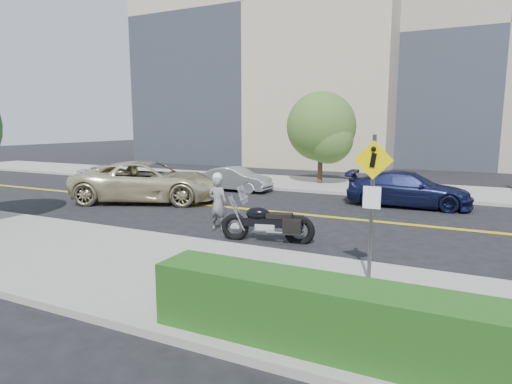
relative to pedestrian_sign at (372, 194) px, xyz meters
The scene contains 14 objects.
ground_plane 7.83m from the pedestrian_sign, 123.64° to the left, with size 120.00×120.00×0.00m, color black.
sidewalk_near 4.75m from the pedestrian_sign, 164.21° to the right, with size 60.00×5.00×0.15m, color #9E9B91.
sidewalk_far 14.56m from the pedestrian_sign, 106.91° to the left, with size 60.00×5.00×0.15m, color #9E9B91.
building_left 33.38m from the pedestrian_sign, 116.64° to the left, with size 22.00×14.00×25.00m, color tan.
building_mid 33.51m from the pedestrian_sign, 83.29° to the left, with size 18.00×14.00×20.00m, color #A39984.
hedge 3.73m from the pedestrian_sign, 58.93° to the right, with size 9.00×0.90×1.00m, color #235619.
pedestrian_sign is the anchor object (origin of this frame).
motorcyclist 6.10m from the pedestrian_sign, 151.92° to the left, with size 0.66×0.45×1.86m.
motorcycle 4.23m from the pedestrian_sign, 145.17° to the left, with size 2.63×0.80×1.60m, color black, non-canonical shape.
suv 12.33m from the pedestrian_sign, 150.89° to the left, with size 2.92×6.34×1.76m, color beige.
parked_car_white 18.51m from the pedestrian_sign, 150.43° to the left, with size 1.40×3.47×1.18m, color beige.
parked_car_silver 13.56m from the pedestrian_sign, 130.34° to the left, with size 1.28×3.68×1.21m, color #95989C.
parked_car_blue 9.84m from the pedestrian_sign, 92.20° to the left, with size 2.00×4.93×1.43m, color #161B42.
tree_far_a 15.00m from the pedestrian_sign, 111.36° to the left, with size 3.74×3.74×5.10m.
Camera 1 is at (5.79, -14.90, 3.34)m, focal length 30.00 mm.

